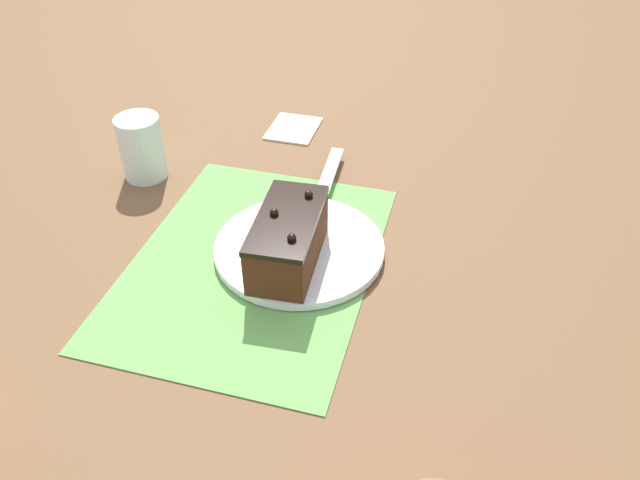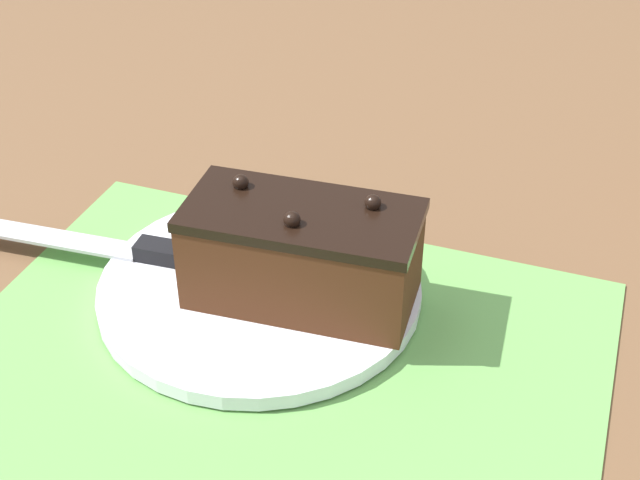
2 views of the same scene
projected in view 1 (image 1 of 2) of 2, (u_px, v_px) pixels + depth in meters
ground_plane at (253, 262)px, 0.90m from camera, size 3.00×3.00×0.00m
placemat_woven at (253, 261)px, 0.90m from camera, size 0.46×0.34×0.00m
cake_plate at (299, 248)px, 0.91m from camera, size 0.25×0.25×0.01m
chocolate_cake at (288, 238)px, 0.86m from camera, size 0.17×0.09×0.09m
serving_knife at (318, 201)px, 0.99m from camera, size 0.26×0.04×0.01m
drinking_glass at (142, 148)px, 1.05m from camera, size 0.07×0.07×0.11m
folded_napkin at (293, 128)px, 1.21m from camera, size 0.11×0.09×0.01m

